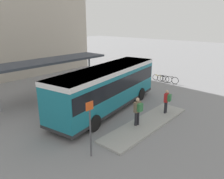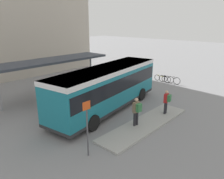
{
  "view_description": "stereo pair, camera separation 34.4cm",
  "coord_description": "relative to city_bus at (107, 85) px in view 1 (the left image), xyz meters",
  "views": [
    {
      "loc": [
        -11.03,
        -10.17,
        6.26
      ],
      "look_at": [
        0.51,
        0.0,
        1.41
      ],
      "focal_mm": 35.0,
      "sensor_mm": 36.0,
      "label": 1
    },
    {
      "loc": [
        -10.8,
        -10.43,
        6.26
      ],
      "look_at": [
        0.51,
        0.0,
        1.41
      ],
      "focal_mm": 35.0,
      "sensor_mm": 36.0,
      "label": 2
    }
  ],
  "objects": [
    {
      "name": "bicycle_black",
      "position": [
        9.6,
        0.53,
        -1.47
      ],
      "size": [
        0.48,
        1.67,
        0.72
      ],
      "rotation": [
        0.0,
        0.0,
        -1.46
      ],
      "color": "black",
      "rests_on": "ground_plane"
    },
    {
      "name": "pedestrian_companion",
      "position": [
        1.99,
        -3.71,
        -0.75
      ],
      "size": [
        0.44,
        0.47,
        1.67
      ],
      "rotation": [
        0.0,
        0.0,
        1.72
      ],
      "color": "#232328",
      "rests_on": "curb_island"
    },
    {
      "name": "bicycle_white",
      "position": [
        9.54,
        -0.17,
        -1.45
      ],
      "size": [
        0.48,
        1.78,
        0.77
      ],
      "rotation": [
        0.0,
        0.0,
        1.65
      ],
      "color": "black",
      "rests_on": "ground_plane"
    },
    {
      "name": "pedestrian_waiting",
      "position": [
        -0.89,
        -3.3,
        -0.69
      ],
      "size": [
        0.46,
        0.49,
        1.78
      ],
      "rotation": [
        0.0,
        0.0,
        1.43
      ],
      "color": "#232328",
      "rests_on": "curb_island"
    },
    {
      "name": "ground_plane",
      "position": [
        -0.01,
        -0.0,
        -1.83
      ],
      "size": [
        120.0,
        120.0,
        0.0
      ],
      "primitive_type": "plane",
      "color": "gray"
    },
    {
      "name": "city_bus",
      "position": [
        0.0,
        0.0,
        0.0
      ],
      "size": [
        10.52,
        4.03,
        3.13
      ],
      "rotation": [
        0.0,
        0.0,
        0.15
      ],
      "color": "#197284",
      "rests_on": "ground_plane"
    },
    {
      "name": "curb_island",
      "position": [
        -0.22,
        -3.55,
        -1.77
      ],
      "size": [
        7.43,
        1.8,
        0.12
      ],
      "color": "#9E9E99",
      "rests_on": "ground_plane"
    },
    {
      "name": "station_shelter",
      "position": [
        -1.05,
        5.48,
        1.23
      ],
      "size": [
        10.32,
        2.64,
        3.2
      ],
      "color": "#383D47",
      "rests_on": "ground_plane"
    },
    {
      "name": "bicycle_yellow",
      "position": [
        9.67,
        1.23,
        -1.5
      ],
      "size": [
        0.48,
        1.51,
        0.66
      ],
      "rotation": [
        0.0,
        0.0,
        1.66
      ],
      "color": "black",
      "rests_on": "ground_plane"
    },
    {
      "name": "potted_planter_near_shelter",
      "position": [
        -1.01,
        2.98,
        -1.11
      ],
      "size": [
        0.94,
        0.94,
        1.39
      ],
      "color": "slate",
      "rests_on": "ground_plane"
    },
    {
      "name": "platform_sign",
      "position": [
        -4.86,
        -3.37,
        -0.27
      ],
      "size": [
        0.44,
        0.08,
        2.8
      ],
      "color": "#4C4C51",
      "rests_on": "ground_plane"
    }
  ]
}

